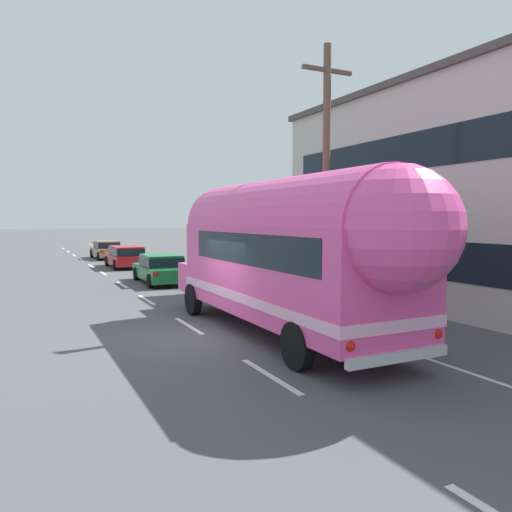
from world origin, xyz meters
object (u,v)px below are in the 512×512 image
at_px(utility_pole, 326,176).
at_px(car_lead, 161,268).
at_px(car_second, 125,255).
at_px(painted_bus, 291,250).
at_px(car_third, 106,249).

relative_size(utility_pole, car_lead, 1.81).
bearing_deg(car_second, utility_pole, -81.65).
bearing_deg(utility_pole, painted_bus, -138.44).
relative_size(painted_bus, car_second, 2.42).
distance_m(utility_pole, painted_bus, 4.12).
xyz_separation_m(utility_pole, car_third, (-2.58, 26.13, -3.68)).
xyz_separation_m(car_second, car_third, (0.11, 7.83, -0.05)).
height_order(car_second, car_third, same).
bearing_deg(utility_pole, car_second, 98.35).
distance_m(utility_pole, car_lead, 10.98).
bearing_deg(car_third, car_lead, -90.29).
xyz_separation_m(utility_pole, painted_bus, (-2.64, -2.34, -2.12)).
xyz_separation_m(utility_pole, car_lead, (-2.66, 10.00, -3.68)).
relative_size(utility_pole, painted_bus, 0.77).
distance_m(painted_bus, car_second, 20.70).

